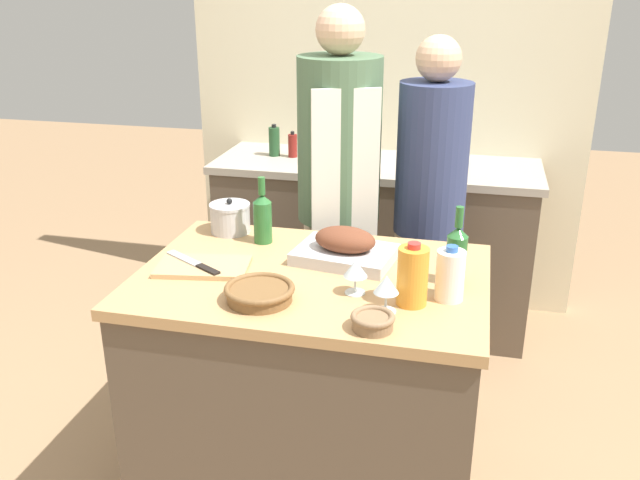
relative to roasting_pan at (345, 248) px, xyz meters
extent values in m
cube|color=brown|center=(-0.09, -0.15, -0.52)|extent=(1.18, 0.82, 0.87)
cube|color=tan|center=(-0.09, -0.15, -0.07)|extent=(1.22, 0.84, 0.04)
cube|color=brown|center=(-0.09, 1.29, -0.51)|extent=(1.70, 0.58, 0.89)
cube|color=#ADA393|center=(-0.09, 1.29, -0.04)|extent=(1.75, 0.60, 0.04)
cube|color=beige|center=(-0.09, 1.64, 0.32)|extent=(2.25, 0.10, 2.55)
cube|color=#BCBCC1|center=(0.00, 0.00, -0.03)|extent=(0.38, 0.30, 0.04)
ellipsoid|color=brown|center=(0.00, 0.00, 0.03)|extent=(0.25, 0.18, 0.09)
cylinder|color=brown|center=(-0.20, -0.38, -0.03)|extent=(0.21, 0.21, 0.04)
torus|color=brown|center=(-0.20, -0.38, -0.01)|extent=(0.23, 0.23, 0.02)
cube|color=tan|center=(-0.47, -0.19, -0.04)|extent=(0.35, 0.24, 0.02)
cylinder|color=#B7B7BC|center=(-0.51, 0.18, 0.00)|extent=(0.16, 0.16, 0.11)
cylinder|color=#B7B7BC|center=(-0.51, 0.18, 0.06)|extent=(0.16, 0.16, 0.01)
sphere|color=black|center=(-0.51, 0.18, 0.08)|extent=(0.02, 0.02, 0.02)
cylinder|color=#846647|center=(0.18, -0.48, -0.03)|extent=(0.12, 0.12, 0.04)
torus|color=#846647|center=(0.18, -0.48, -0.01)|extent=(0.13, 0.13, 0.02)
cylinder|color=orange|center=(0.27, -0.29, 0.05)|extent=(0.10, 0.10, 0.19)
cylinder|color=red|center=(0.27, -0.29, 0.15)|extent=(0.04, 0.04, 0.02)
cylinder|color=white|center=(0.39, -0.23, 0.03)|extent=(0.09, 0.09, 0.17)
cylinder|color=#3360B2|center=(0.39, -0.23, 0.13)|extent=(0.04, 0.04, 0.02)
cylinder|color=#28662D|center=(-0.35, 0.11, 0.03)|extent=(0.07, 0.07, 0.16)
cone|color=#28662D|center=(-0.35, 0.11, 0.13)|extent=(0.07, 0.07, 0.03)
cylinder|color=#28662D|center=(-0.35, 0.11, 0.18)|extent=(0.03, 0.03, 0.07)
cylinder|color=#28662D|center=(0.40, -0.10, 0.04)|extent=(0.07, 0.07, 0.17)
cone|color=#28662D|center=(0.40, -0.10, 0.14)|extent=(0.07, 0.07, 0.03)
cylinder|color=#28662D|center=(0.40, -0.10, 0.19)|extent=(0.03, 0.03, 0.07)
cylinder|color=silver|center=(0.20, -0.37, -0.05)|extent=(0.07, 0.07, 0.00)
cylinder|color=silver|center=(0.20, -0.37, -0.01)|extent=(0.01, 0.01, 0.06)
cone|color=silver|center=(0.20, -0.37, 0.05)|extent=(0.08, 0.08, 0.06)
cylinder|color=silver|center=(0.09, -0.26, -0.05)|extent=(0.07, 0.07, 0.00)
cylinder|color=silver|center=(0.09, -0.26, -0.02)|extent=(0.01, 0.01, 0.06)
cone|color=silver|center=(0.09, -0.26, 0.04)|extent=(0.08, 0.08, 0.06)
cube|color=#B7B7BC|center=(-0.56, -0.16, -0.03)|extent=(0.17, 0.12, 0.01)
cube|color=black|center=(-0.44, -0.24, -0.03)|extent=(0.11, 0.08, 0.01)
cube|color=silver|center=(-0.21, 1.27, 0.00)|extent=(0.18, 0.14, 0.05)
cylinder|color=#B7B7BC|center=(-0.23, 1.27, 0.07)|extent=(0.13, 0.13, 0.09)
cube|color=silver|center=(-0.14, 1.27, 0.10)|extent=(0.05, 0.08, 0.15)
cube|color=silver|center=(-0.21, 1.27, 0.22)|extent=(0.17, 0.08, 0.08)
cylinder|color=maroon|center=(-0.56, 1.31, 0.04)|extent=(0.05, 0.05, 0.13)
cylinder|color=black|center=(-0.56, 1.31, 0.11)|extent=(0.02, 0.02, 0.02)
cylinder|color=#234C28|center=(-0.67, 1.32, 0.06)|extent=(0.06, 0.06, 0.16)
cylinder|color=black|center=(-0.67, 1.32, 0.14)|extent=(0.03, 0.03, 0.02)
cube|color=beige|center=(-0.15, 0.60, -0.53)|extent=(0.35, 0.30, 0.86)
cylinder|color=#4C6B4C|center=(-0.15, 0.60, 0.26)|extent=(0.37, 0.37, 0.71)
sphere|color=#DBAD89|center=(-0.15, 0.60, 0.72)|extent=(0.21, 0.21, 0.21)
cube|color=silver|center=(-0.09, 0.44, 0.05)|extent=(0.27, 0.12, 0.91)
cube|color=beige|center=(0.25, 0.68, -0.56)|extent=(0.29, 0.24, 0.80)
cylinder|color=navy|center=(0.25, 0.68, 0.17)|extent=(0.32, 0.32, 0.67)
sphere|color=#DBAD89|center=(0.25, 0.68, 0.60)|extent=(0.19, 0.19, 0.19)
camera|label=1|loc=(0.44, -2.24, 0.93)|focal=38.00mm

